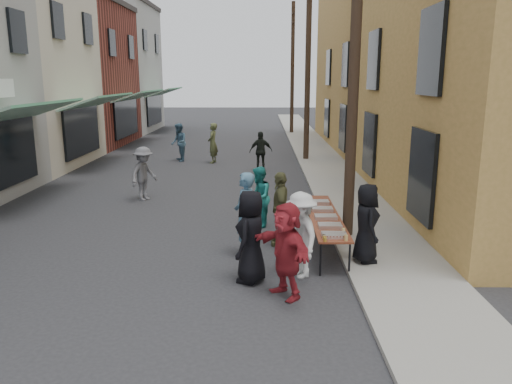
{
  "coord_description": "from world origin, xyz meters",
  "views": [
    {
      "loc": [
        2.15,
        -8.92,
        3.89
      ],
      "look_at": [
        2.03,
        2.43,
        1.3
      ],
      "focal_mm": 35.0,
      "sensor_mm": 36.0,
      "label": 1
    }
  ],
  "objects_px": {
    "utility_pole_near": "(355,51)",
    "utility_pole_far": "(292,69)",
    "utility_pole_mid": "(308,65)",
    "serving_table": "(324,217)",
    "catering_tray_sausage": "(334,235)",
    "guest_front_a": "(251,237)",
    "guest_front_c": "(259,197)",
    "server": "(366,223)"
  },
  "relations": [
    {
      "from": "utility_pole_near",
      "to": "server",
      "type": "relative_size",
      "value": 5.37
    },
    {
      "from": "catering_tray_sausage",
      "to": "server",
      "type": "height_order",
      "value": "server"
    },
    {
      "from": "utility_pole_mid",
      "to": "serving_table",
      "type": "bearing_deg",
      "value": -93.03
    },
    {
      "from": "utility_pole_near",
      "to": "utility_pole_far",
      "type": "xyz_separation_m",
      "value": [
        0.0,
        24.0,
        0.0
      ]
    },
    {
      "from": "serving_table",
      "to": "guest_front_c",
      "type": "distance_m",
      "value": 2.16
    },
    {
      "from": "utility_pole_far",
      "to": "guest_front_c",
      "type": "height_order",
      "value": "utility_pole_far"
    },
    {
      "from": "guest_front_c",
      "to": "server",
      "type": "relative_size",
      "value": 0.97
    },
    {
      "from": "utility_pole_far",
      "to": "server",
      "type": "height_order",
      "value": "utility_pole_far"
    },
    {
      "from": "serving_table",
      "to": "guest_front_c",
      "type": "height_order",
      "value": "guest_front_c"
    },
    {
      "from": "utility_pole_far",
      "to": "guest_front_c",
      "type": "bearing_deg",
      "value": -95.49
    },
    {
      "from": "utility_pole_mid",
      "to": "utility_pole_far",
      "type": "bearing_deg",
      "value": 90.0
    },
    {
      "from": "serving_table",
      "to": "server",
      "type": "distance_m",
      "value": 1.5
    },
    {
      "from": "utility_pole_mid",
      "to": "server",
      "type": "bearing_deg",
      "value": -89.79
    },
    {
      "from": "serving_table",
      "to": "utility_pole_far",
      "type": "bearing_deg",
      "value": 88.45
    },
    {
      "from": "guest_front_a",
      "to": "guest_front_c",
      "type": "height_order",
      "value": "guest_front_a"
    },
    {
      "from": "utility_pole_near",
      "to": "guest_front_c",
      "type": "height_order",
      "value": "utility_pole_near"
    },
    {
      "from": "guest_front_c",
      "to": "server",
      "type": "xyz_separation_m",
      "value": [
        2.27,
        -2.8,
        0.12
      ]
    },
    {
      "from": "server",
      "to": "utility_pole_far",
      "type": "bearing_deg",
      "value": -5.84
    },
    {
      "from": "utility_pole_near",
      "to": "guest_front_a",
      "type": "distance_m",
      "value": 5.09
    },
    {
      "from": "utility_pole_mid",
      "to": "serving_table",
      "type": "height_order",
      "value": "utility_pole_mid"
    },
    {
      "from": "utility_pole_near",
      "to": "utility_pole_far",
      "type": "relative_size",
      "value": 1.0
    },
    {
      "from": "utility_pole_mid",
      "to": "serving_table",
      "type": "distance_m",
      "value": 13.16
    },
    {
      "from": "utility_pole_mid",
      "to": "utility_pole_far",
      "type": "xyz_separation_m",
      "value": [
        0.0,
        12.0,
        0.0
      ]
    },
    {
      "from": "serving_table",
      "to": "server",
      "type": "xyz_separation_m",
      "value": [
        0.72,
        -1.3,
        0.23
      ]
    },
    {
      "from": "guest_front_c",
      "to": "catering_tray_sausage",
      "type": "bearing_deg",
      "value": 29.54
    },
    {
      "from": "utility_pole_far",
      "to": "server",
      "type": "distance_m",
      "value": 26.13
    },
    {
      "from": "utility_pole_near",
      "to": "utility_pole_far",
      "type": "bearing_deg",
      "value": 90.0
    },
    {
      "from": "guest_front_a",
      "to": "catering_tray_sausage",
      "type": "bearing_deg",
      "value": 127.13
    },
    {
      "from": "utility_pole_near",
      "to": "guest_front_c",
      "type": "xyz_separation_m",
      "value": [
        -2.22,
        0.92,
        -3.68
      ]
    },
    {
      "from": "utility_pole_near",
      "to": "serving_table",
      "type": "relative_size",
      "value": 2.25
    },
    {
      "from": "utility_pole_far",
      "to": "guest_front_c",
      "type": "xyz_separation_m",
      "value": [
        -2.22,
        -23.08,
        -3.68
      ]
    },
    {
      "from": "catering_tray_sausage",
      "to": "server",
      "type": "bearing_deg",
      "value": 26.17
    },
    {
      "from": "catering_tray_sausage",
      "to": "guest_front_c",
      "type": "height_order",
      "value": "guest_front_c"
    },
    {
      "from": "utility_pole_near",
      "to": "catering_tray_sausage",
      "type": "distance_m",
      "value": 4.38
    },
    {
      "from": "utility_pole_near",
      "to": "utility_pole_mid",
      "type": "height_order",
      "value": "same"
    },
    {
      "from": "guest_front_a",
      "to": "guest_front_c",
      "type": "distance_m",
      "value": 3.66
    },
    {
      "from": "catering_tray_sausage",
      "to": "guest_front_a",
      "type": "height_order",
      "value": "guest_front_a"
    },
    {
      "from": "utility_pole_far",
      "to": "catering_tray_sausage",
      "type": "distance_m",
      "value": 26.5
    },
    {
      "from": "guest_front_c",
      "to": "utility_pole_far",
      "type": "bearing_deg",
      "value": 177.84
    },
    {
      "from": "utility_pole_mid",
      "to": "serving_table",
      "type": "relative_size",
      "value": 2.25
    },
    {
      "from": "guest_front_a",
      "to": "utility_pole_near",
      "type": "bearing_deg",
      "value": 159.84
    },
    {
      "from": "guest_front_c",
      "to": "utility_pole_mid",
      "type": "bearing_deg",
      "value": 172.0
    }
  ]
}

